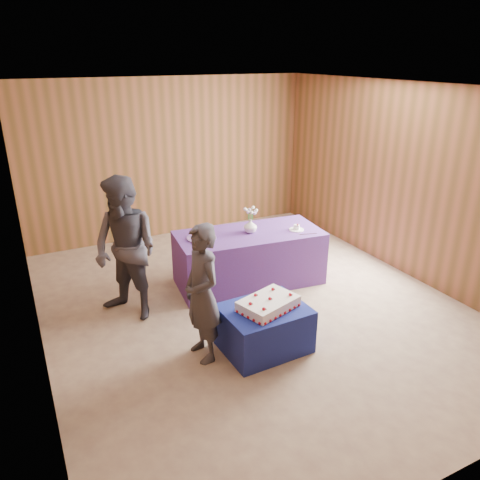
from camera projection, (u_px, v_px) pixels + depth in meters
ground at (251, 306)px, 6.05m from camera, size 6.00×6.00×0.00m
room_shell at (253, 169)px, 5.38m from camera, size 5.04×6.04×2.72m
cake_table at (264, 328)px, 5.10m from camera, size 0.92×0.73×0.50m
serving_table at (249, 258)px, 6.55m from camera, size 2.09×1.11×0.75m
sheet_cake at (268, 304)px, 4.99m from camera, size 0.74×0.60×0.15m
vase at (250, 226)px, 6.39m from camera, size 0.24×0.24×0.19m
flower_spray at (251, 210)px, 6.31m from camera, size 0.20×0.19×0.15m
platter at (202, 238)px, 6.20m from camera, size 0.47×0.47×0.02m
plate at (296, 230)px, 6.51m from camera, size 0.27×0.27×0.01m
cake_slice at (297, 227)px, 6.49m from camera, size 0.10×0.10×0.09m
knife at (308, 234)px, 6.36m from camera, size 0.26×0.09×0.00m
guest_left at (202, 294)px, 4.79m from camera, size 0.40×0.57×1.50m
guest_right at (126, 250)px, 5.52m from camera, size 1.03×1.08×1.76m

